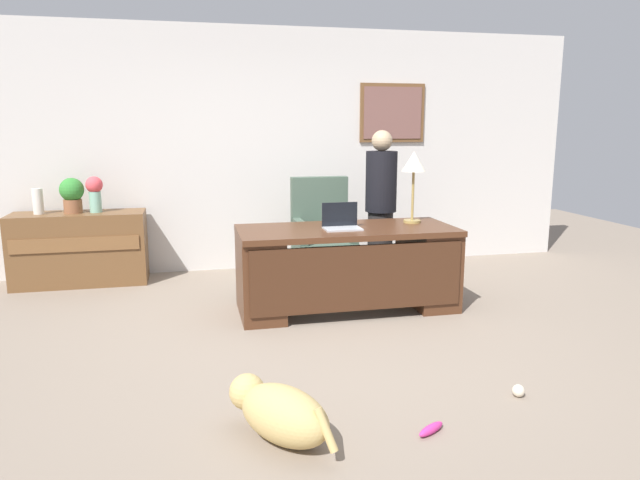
# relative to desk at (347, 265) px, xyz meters

# --- Properties ---
(ground_plane) EXTENTS (12.00, 12.00, 0.00)m
(ground_plane) POSITION_rel_desk_xyz_m (-0.29, -0.79, -0.41)
(ground_plane) COLOR gray
(back_wall) EXTENTS (7.00, 0.16, 2.70)m
(back_wall) POSITION_rel_desk_xyz_m (-0.28, 1.81, 0.95)
(back_wall) COLOR silver
(back_wall) RESTS_ON ground_plane
(desk) EXTENTS (1.91, 0.81, 0.74)m
(desk) POSITION_rel_desk_xyz_m (0.00, 0.00, 0.00)
(desk) COLOR #4C2B19
(desk) RESTS_ON ground_plane
(credenza) EXTENTS (1.33, 0.50, 0.75)m
(credenza) POSITION_rel_desk_xyz_m (-2.48, 1.46, -0.03)
(credenza) COLOR brown
(credenza) RESTS_ON ground_plane
(armchair) EXTENTS (0.60, 0.59, 1.10)m
(armchair) POSITION_rel_desk_xyz_m (-0.00, 0.97, 0.08)
(armchair) COLOR #475B4C
(armchair) RESTS_ON ground_plane
(person_standing) EXTENTS (0.32, 0.32, 1.58)m
(person_standing) POSITION_rel_desk_xyz_m (0.57, 0.81, 0.40)
(person_standing) COLOR #262323
(person_standing) RESTS_ON ground_plane
(dog_lying) EXTENTS (0.58, 0.65, 0.30)m
(dog_lying) POSITION_rel_desk_xyz_m (-0.93, -2.04, -0.25)
(dog_lying) COLOR tan
(dog_lying) RESTS_ON ground_plane
(laptop) EXTENTS (0.32, 0.22, 0.22)m
(laptop) POSITION_rel_desk_xyz_m (-0.06, -0.01, 0.39)
(laptop) COLOR #B2B5BA
(laptop) RESTS_ON desk
(desk_lamp) EXTENTS (0.22, 0.22, 0.65)m
(desk_lamp) POSITION_rel_desk_xyz_m (0.66, 0.16, 0.86)
(desk_lamp) COLOR #9E8447
(desk_lamp) RESTS_ON desk
(vase_with_flowers) EXTENTS (0.17, 0.17, 0.37)m
(vase_with_flowers) POSITION_rel_desk_xyz_m (-2.29, 1.46, 0.56)
(vase_with_flowers) COLOR #86C0A8
(vase_with_flowers) RESTS_ON credenza
(vase_empty) EXTENTS (0.10, 0.10, 0.26)m
(vase_empty) POSITION_rel_desk_xyz_m (-2.84, 1.46, 0.47)
(vase_empty) COLOR silver
(vase_empty) RESTS_ON credenza
(potted_plant) EXTENTS (0.24, 0.24, 0.36)m
(potted_plant) POSITION_rel_desk_xyz_m (-2.51, 1.46, 0.54)
(potted_plant) COLOR brown
(potted_plant) RESTS_ON credenza
(dog_toy_ball) EXTENTS (0.08, 0.08, 0.08)m
(dog_toy_ball) POSITION_rel_desk_xyz_m (0.57, -1.88, -0.37)
(dog_toy_ball) COLOR beige
(dog_toy_ball) RESTS_ON ground_plane
(dog_toy_bone) EXTENTS (0.20, 0.14, 0.05)m
(dog_toy_bone) POSITION_rel_desk_xyz_m (-0.13, -2.17, -0.38)
(dog_toy_bone) COLOR #D8338C
(dog_toy_bone) RESTS_ON ground_plane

